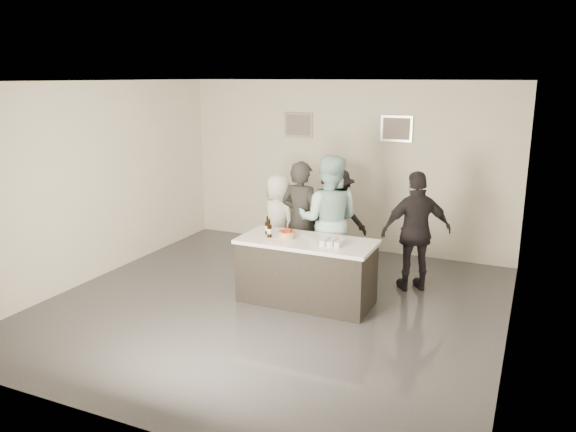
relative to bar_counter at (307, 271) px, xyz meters
The scene contains 19 objects.
floor 0.65m from the bar_counter, 141.83° to the right, with size 6.00×6.00×0.00m, color #3D3D42.
ceiling 2.59m from the bar_counter, 141.83° to the right, with size 6.00×6.00×0.00m, color white.
wall_back 2.93m from the bar_counter, 97.84° to the left, with size 6.00×0.04×3.00m, color silver.
wall_front 3.48m from the bar_counter, 96.46° to the right, with size 6.00×0.04×3.00m, color silver.
wall_left 3.54m from the bar_counter, behind, with size 0.04×6.00×3.00m, color silver.
wall_right 2.84m from the bar_counter, ahead, with size 0.04×6.00×3.00m, color silver.
picture_left 3.44m from the bar_counter, 115.43° to the left, with size 0.54×0.04×0.44m, color #B2B2B7.
picture_right 3.24m from the bar_counter, 78.86° to the left, with size 0.54×0.04×0.44m, color #B2B2B7.
bar_counter is the anchor object (origin of this frame).
cake 0.57m from the bar_counter, behind, with size 0.24×0.24×0.08m, color orange.
beer_bottle_a 0.85m from the bar_counter, behind, with size 0.07×0.07×0.26m, color black.
beer_bottle_b 0.79m from the bar_counter, behind, with size 0.07×0.07×0.26m, color black.
tumbler_cluster 0.63m from the bar_counter, ahead, with size 0.30×0.30×0.08m, color orange.
candles 0.63m from the bar_counter, 144.41° to the right, with size 0.24×0.08×0.01m, color pink.
person_main_black 1.09m from the bar_counter, 117.56° to the left, with size 0.67×0.44×1.83m, color #252525.
person_main_blue 1.00m from the bar_counter, 89.92° to the left, with size 0.95×0.74×1.96m, color #ABDFE0.
person_guest_left 1.55m from the bar_counter, 130.02° to the left, with size 0.76×0.49×1.55m, color white.
person_guest_right 1.73m from the bar_counter, 41.33° to the left, with size 1.03×0.43×1.76m, color black.
person_guest_back 1.92m from the bar_counter, 96.84° to the left, with size 1.02×0.59×1.58m, color black.
Camera 1 is at (3.14, -6.48, 3.06)m, focal length 35.00 mm.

